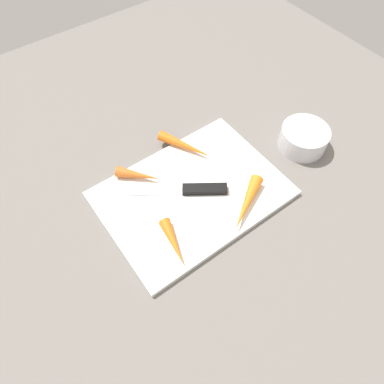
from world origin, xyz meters
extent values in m
plane|color=slate|center=(0.00, 0.00, 0.00)|extent=(1.40, 1.40, 0.00)
cube|color=white|center=(0.00, 0.00, 0.01)|extent=(0.36, 0.26, 0.01)
cube|color=#B7B7BC|center=(0.06, -0.04, 0.01)|extent=(0.10, 0.08, 0.00)
cube|color=black|center=(-0.02, 0.01, 0.02)|extent=(0.09, 0.07, 0.01)
cone|color=orange|center=(0.07, -0.09, 0.02)|extent=(0.08, 0.08, 0.02)
cone|color=orange|center=(-0.07, 0.09, 0.03)|extent=(0.12, 0.09, 0.03)
cone|color=orange|center=(-0.06, -0.10, 0.02)|extent=(0.08, 0.13, 0.02)
cone|color=orange|center=(0.10, 0.08, 0.02)|extent=(0.04, 0.10, 0.02)
cylinder|color=silver|center=(-0.28, 0.04, 0.02)|extent=(0.10, 0.10, 0.05)
camera|label=1|loc=(0.24, 0.32, 0.60)|focal=32.92mm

